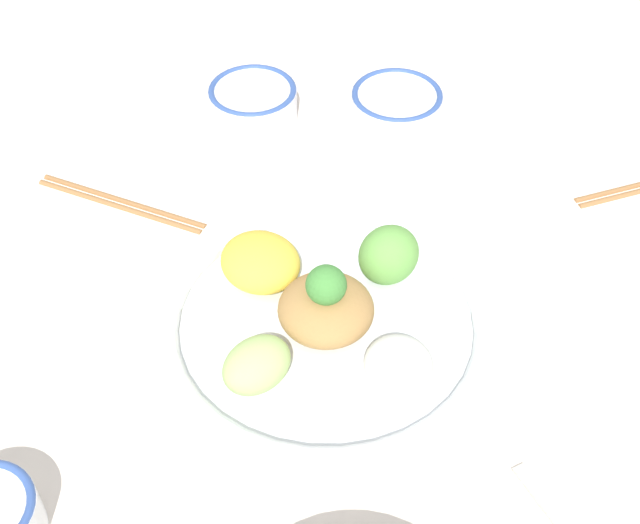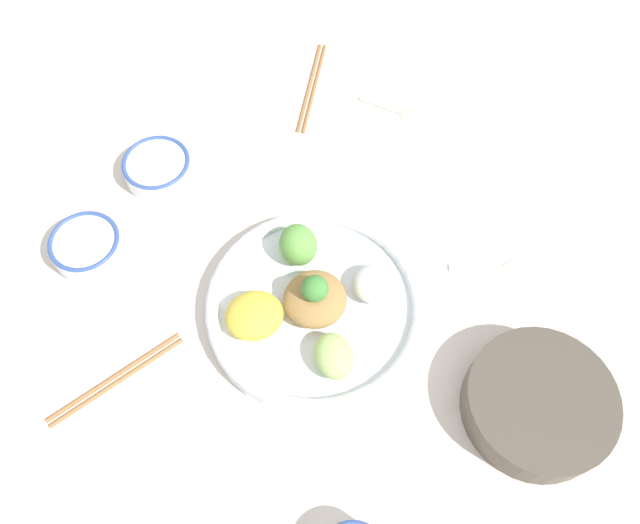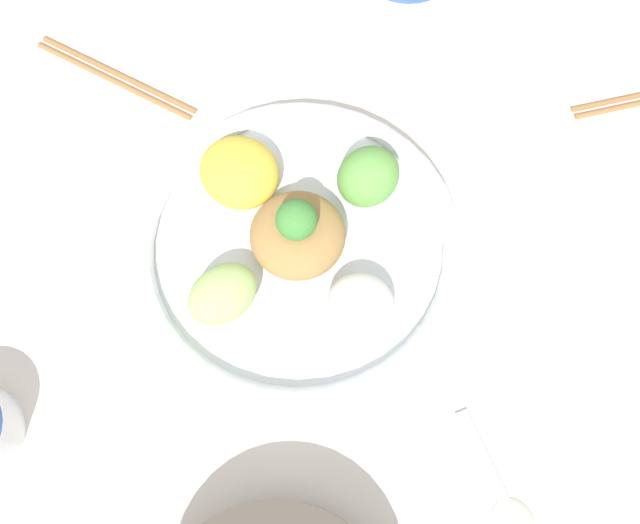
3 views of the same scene
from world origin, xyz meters
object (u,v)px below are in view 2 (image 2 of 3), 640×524
(chopsticks_pair_far, at_px, (312,86))
(serving_spoon_main, at_px, (401,112))
(sauce_bowl_red, at_px, (87,247))
(chopsticks_pair_near, at_px, (116,378))
(serving_spoon_extra, at_px, (501,269))
(side_serving_bowl, at_px, (539,403))
(rice_bowl_blue, at_px, (158,168))
(salad_platter, at_px, (314,304))

(chopsticks_pair_far, xyz_separation_m, serving_spoon_main, (0.04, -0.17, -0.00))
(sauce_bowl_red, xyz_separation_m, serving_spoon_main, (0.54, -0.24, -0.02))
(chopsticks_pair_near, relative_size, serving_spoon_extra, 1.73)
(side_serving_bowl, bearing_deg, sauce_bowl_red, 105.01)
(chopsticks_pair_far, height_order, serving_spoon_extra, chopsticks_pair_far)
(sauce_bowl_red, bearing_deg, rice_bowl_blue, 5.74)
(salad_platter, xyz_separation_m, sauce_bowl_red, (-0.13, 0.34, 0.00))
(salad_platter, xyz_separation_m, rice_bowl_blue, (0.05, 0.36, -0.00))
(chopsticks_pair_far, bearing_deg, sauce_bowl_red, 146.38)
(side_serving_bowl, bearing_deg, serving_spoon_main, 50.93)
(chopsticks_pair_near, distance_m, serving_spoon_main, 0.66)
(sauce_bowl_red, xyz_separation_m, chopsticks_pair_near, (-0.12, -0.18, -0.02))
(salad_platter, relative_size, serving_spoon_main, 2.53)
(chopsticks_pair_far, bearing_deg, side_serving_bowl, -142.38)
(rice_bowl_blue, height_order, serving_spoon_extra, rice_bowl_blue)
(serving_spoon_main, bearing_deg, chopsticks_pair_far, 4.16)
(rice_bowl_blue, distance_m, chopsticks_pair_far, 0.33)
(side_serving_bowl, xyz_separation_m, chopsticks_pair_near, (-0.31, 0.50, -0.03))
(rice_bowl_blue, relative_size, chopsticks_pair_far, 0.54)
(chopsticks_pair_near, height_order, chopsticks_pair_far, same)
(rice_bowl_blue, bearing_deg, serving_spoon_extra, -72.53)
(sauce_bowl_red, bearing_deg, serving_spoon_main, -24.14)
(rice_bowl_blue, relative_size, serving_spoon_main, 0.88)
(rice_bowl_blue, relative_size, side_serving_bowl, 0.56)
(sauce_bowl_red, distance_m, side_serving_bowl, 0.70)
(chopsticks_pair_near, bearing_deg, side_serving_bowl, -41.38)
(salad_platter, height_order, serving_spoon_extra, salad_platter)
(side_serving_bowl, height_order, chopsticks_pair_near, side_serving_bowl)
(serving_spoon_extra, bearing_deg, serving_spoon_main, -64.95)
(rice_bowl_blue, bearing_deg, chopsticks_pair_near, -147.33)
(salad_platter, distance_m, serving_spoon_main, 0.42)
(rice_bowl_blue, height_order, side_serving_bowl, side_serving_bowl)
(sauce_bowl_red, height_order, serving_spoon_extra, sauce_bowl_red)
(serving_spoon_main, bearing_deg, rice_bowl_blue, 43.49)
(chopsticks_pair_far, bearing_deg, salad_platter, -168.81)
(chopsticks_pair_far, height_order, serving_spoon_main, chopsticks_pair_far)
(chopsticks_pair_near, relative_size, chopsticks_pair_far, 1.00)
(salad_platter, bearing_deg, rice_bowl_blue, 81.84)
(chopsticks_pair_near, bearing_deg, serving_spoon_extra, -20.04)
(side_serving_bowl, height_order, serving_spoon_extra, side_serving_bowl)
(salad_platter, relative_size, serving_spoon_extra, 2.71)
(salad_platter, xyz_separation_m, side_serving_bowl, (0.06, -0.33, 0.01))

